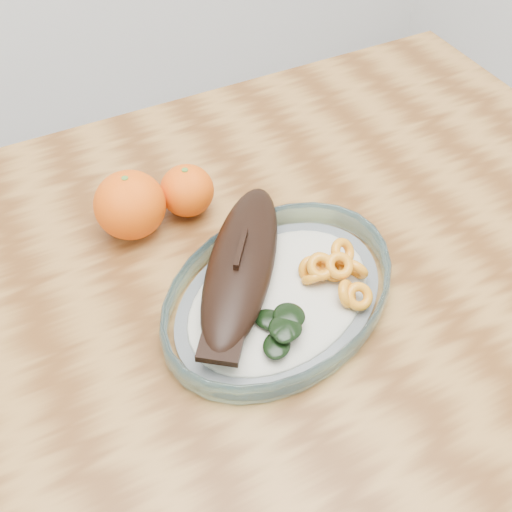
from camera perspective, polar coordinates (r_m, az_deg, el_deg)
name	(u,v)px	position (r m, az deg, el deg)	size (l,w,h in m)	color
dining_table	(230,341)	(0.83, -2.34, -7.54)	(1.20, 0.80, 0.75)	#5C3515
plated_meal	(277,290)	(0.73, 1.92, -3.03)	(0.71, 0.71, 0.08)	white
orange_left	(130,205)	(0.81, -11.14, 4.48)	(0.09, 0.09, 0.09)	#E54904
orange_right	(187,191)	(0.83, -6.16, 5.81)	(0.07, 0.07, 0.07)	#E54904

